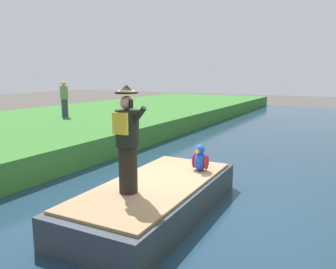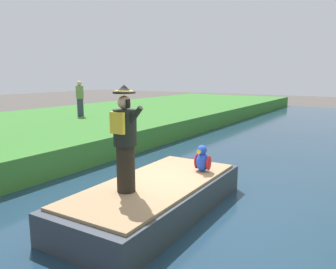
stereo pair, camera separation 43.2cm
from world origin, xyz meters
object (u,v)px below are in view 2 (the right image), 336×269
person_pirate (125,139)px  parrot_plush (203,160)px  boat (155,198)px  person_bystander (80,98)px

person_pirate → parrot_plush: size_ratio=3.25×
person_pirate → parrot_plush: person_pirate is taller
boat → person_bystander: (-8.10, 5.64, 1.25)m
parrot_plush → person_bystander: 9.67m
person_pirate → person_bystander: (-7.97, 6.32, 0.02)m
boat → person_pirate: (-0.13, -0.68, 1.23)m
boat → person_pirate: bearing=-101.0°
boat → person_pirate: size_ratio=2.30×
boat → person_bystander: size_ratio=2.66×
parrot_plush → person_pirate: bearing=-107.0°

